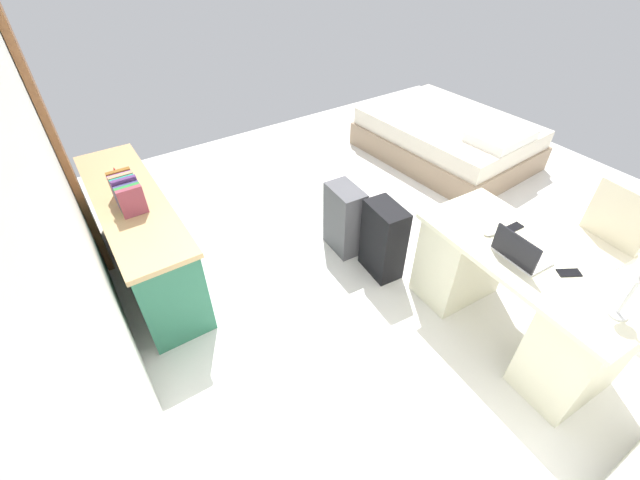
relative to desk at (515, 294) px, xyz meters
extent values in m
plane|color=silver|center=(1.11, -0.12, -0.39)|extent=(5.94, 5.94, 0.00)
cube|color=silver|center=(1.11, 2.35, 0.92)|extent=(4.32, 0.10, 2.63)
cube|color=brown|center=(2.72, 2.27, 0.63)|extent=(0.88, 0.05, 2.04)
cube|color=beige|center=(0.00, 0.00, 0.34)|extent=(1.47, 0.73, 0.04)
cube|color=beige|center=(-0.49, 0.02, -0.03)|extent=(0.43, 0.61, 0.72)
cube|color=beige|center=(0.49, -0.02, -0.03)|extent=(0.43, 0.61, 0.72)
cylinder|color=black|center=(-0.06, -0.75, -0.37)|extent=(0.52, 0.52, 0.04)
cylinder|color=black|center=(-0.06, -0.75, -0.18)|extent=(0.06, 0.06, 0.42)
cube|color=beige|center=(-0.06, -0.75, 0.07)|extent=(0.50, 0.50, 0.08)
cube|color=beige|center=(-0.07, -0.95, 0.33)|extent=(0.44, 0.10, 0.44)
cube|color=#28664C|center=(2.06, 1.97, -0.03)|extent=(1.76, 0.44, 0.72)
cube|color=tan|center=(2.06, 1.97, 0.35)|extent=(1.80, 0.48, 0.04)
cube|color=#225641|center=(1.67, 1.74, -0.19)|extent=(0.67, 0.01, 0.25)
cube|color=#225641|center=(2.46, 1.74, -0.19)|extent=(0.67, 0.01, 0.25)
cube|color=gray|center=(2.14, -1.63, -0.25)|extent=(1.99, 1.52, 0.28)
cube|color=silver|center=(2.14, -1.63, -0.01)|extent=(1.92, 1.46, 0.20)
cube|color=white|center=(1.47, -1.67, 0.14)|extent=(0.52, 0.71, 0.10)
cube|color=black|center=(1.00, 0.32, -0.06)|extent=(0.38, 0.25, 0.66)
cube|color=#4C4C51|center=(1.42, 0.41, -0.08)|extent=(0.37, 0.24, 0.63)
cube|color=#B7B7BC|center=(0.03, 0.06, 0.37)|extent=(0.32, 0.24, 0.02)
cube|color=black|center=(0.04, 0.16, 0.47)|extent=(0.31, 0.03, 0.19)
ellipsoid|color=white|center=(0.29, 0.05, 0.37)|extent=(0.06, 0.10, 0.03)
cube|color=black|center=(-0.22, -0.05, 0.36)|extent=(0.13, 0.15, 0.01)
cube|color=black|center=(0.24, -0.14, 0.36)|extent=(0.07, 0.14, 0.01)
cylinder|color=silver|center=(-0.55, 0.03, 0.37)|extent=(0.11, 0.11, 0.01)
cylinder|color=silver|center=(-0.55, 0.03, 0.51)|extent=(0.02, 0.02, 0.28)
cone|color=white|center=(-0.50, 0.03, 0.66)|extent=(0.11, 0.11, 0.09)
cube|color=#883949|center=(1.82, 1.97, 0.47)|extent=(0.04, 0.17, 0.22)
cube|color=#267A34|center=(1.86, 1.97, 0.47)|extent=(0.04, 0.17, 0.21)
cube|color=navy|center=(1.90, 1.97, 0.47)|extent=(0.03, 0.17, 0.21)
cube|color=#4F2B63|center=(1.94, 1.97, 0.48)|extent=(0.04, 0.17, 0.23)
cube|color=purple|center=(1.98, 1.97, 0.46)|extent=(0.03, 0.17, 0.19)
cube|color=#1A866E|center=(2.02, 1.97, 0.47)|extent=(0.03, 0.17, 0.20)
cube|color=#A47D5B|center=(2.06, 1.97, 0.47)|extent=(0.04, 0.17, 0.20)
cube|color=#8F54B5|center=(2.10, 1.97, 0.46)|extent=(0.04, 0.17, 0.19)
cube|color=brown|center=(2.14, 1.97, 0.47)|extent=(0.04, 0.17, 0.20)
cone|color=red|center=(2.38, 1.97, 0.42)|extent=(0.08, 0.08, 0.11)
camera|label=1|loc=(-0.90, 2.20, 2.13)|focal=23.46mm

